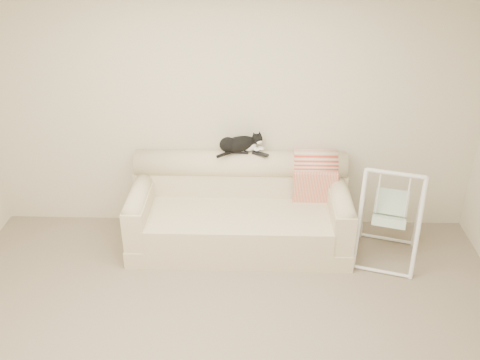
# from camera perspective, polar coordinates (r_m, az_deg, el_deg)

# --- Properties ---
(ground_plane) EXTENTS (5.00, 5.00, 0.00)m
(ground_plane) POSITION_cam_1_polar(r_m,az_deg,el_deg) (4.42, -1.89, -18.33)
(ground_plane) COLOR #786958
(ground_plane) RESTS_ON ground
(room_shell) EXTENTS (5.04, 4.04, 2.60)m
(room_shell) POSITION_cam_1_polar(r_m,az_deg,el_deg) (3.47, -2.29, -0.74)
(room_shell) COLOR beige
(room_shell) RESTS_ON ground
(sofa) EXTENTS (2.20, 0.93, 0.90)m
(sofa) POSITION_cam_1_polar(r_m,az_deg,el_deg) (5.46, -0.03, -3.34)
(sofa) COLOR beige
(sofa) RESTS_ON ground
(remote_a) EXTENTS (0.18, 0.06, 0.03)m
(remote_a) POSITION_cam_1_polar(r_m,az_deg,el_deg) (5.40, -0.06, 3.05)
(remote_a) COLOR black
(remote_a) RESTS_ON sofa
(remote_b) EXTENTS (0.17, 0.12, 0.02)m
(remote_b) POSITION_cam_1_polar(r_m,az_deg,el_deg) (5.36, 2.19, 2.80)
(remote_b) COLOR black
(remote_b) RESTS_ON sofa
(tuxedo_cat) EXTENTS (0.49, 0.35, 0.20)m
(tuxedo_cat) POSITION_cam_1_polar(r_m,az_deg,el_deg) (5.36, -0.03, 3.87)
(tuxedo_cat) COLOR black
(tuxedo_cat) RESTS_ON sofa
(throw_blanket) EXTENTS (0.44, 0.38, 0.58)m
(throw_blanket) POSITION_cam_1_polar(r_m,az_deg,el_deg) (5.50, 7.96, 1.13)
(throw_blanket) COLOR red
(throw_blanket) RESTS_ON sofa
(baby_swing) EXTENTS (0.73, 0.76, 0.96)m
(baby_swing) POSITION_cam_1_polar(r_m,az_deg,el_deg) (5.35, 15.67, -3.64)
(baby_swing) COLOR white
(baby_swing) RESTS_ON ground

